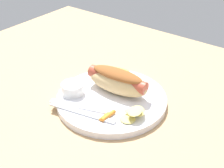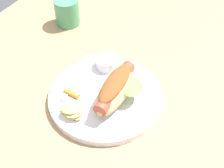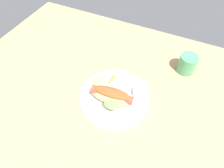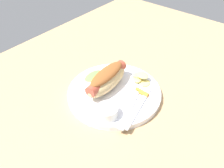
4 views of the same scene
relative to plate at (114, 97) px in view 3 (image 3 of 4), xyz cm
name	(u,v)px [view 3 (image 3 of 4)]	position (x,y,z in cm)	size (l,w,h in cm)	color
ground_plane	(107,94)	(3.49, -1.14, -1.70)	(120.00, 90.00, 1.80)	tan
plate	(114,97)	(0.00, 0.00, 0.00)	(25.51, 25.51, 1.60)	white
hot_dog	(112,96)	(-0.22, 2.50, 3.92)	(15.62, 9.19, 5.84)	#DBB77A
sauce_ramekin	(140,92)	(-8.10, -4.33, 2.10)	(5.25, 5.25, 2.59)	white
fork	(128,80)	(-1.63, -8.89, 1.00)	(15.70, 4.54, 0.40)	silver
knife	(130,84)	(-3.25, -7.41, 0.98)	(13.87, 1.40, 0.36)	silver
chips_pile	(98,80)	(8.24, -3.11, 1.84)	(5.75, 6.62, 2.26)	#DAC96D
carrot_garnish	(112,79)	(3.95, -6.60, 1.21)	(1.15, 4.12, 0.88)	orange
drinking_cup	(187,64)	(-20.39, -24.78, 3.00)	(7.02, 7.02, 7.60)	#4C9E6B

